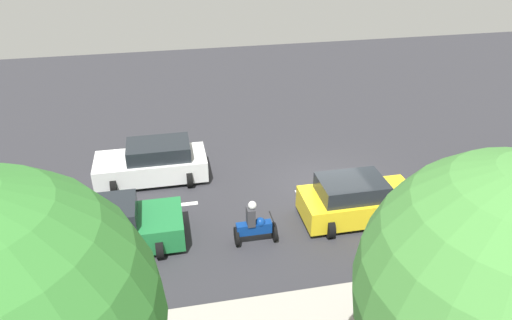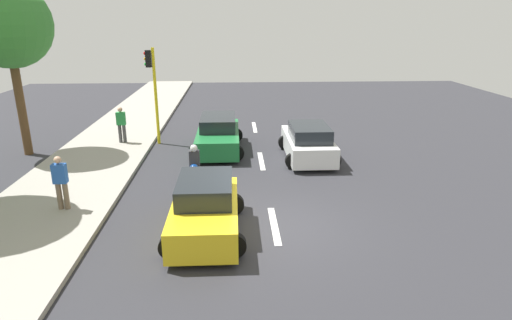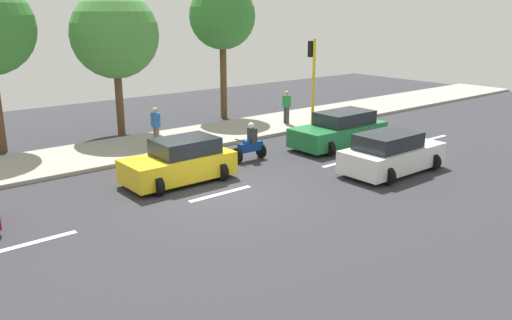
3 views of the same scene
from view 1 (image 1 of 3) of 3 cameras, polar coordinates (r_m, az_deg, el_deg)
The scene contains 11 objects.
ground_plane at distance 17.93m, azimuth 8.45°, elevation -3.56°, with size 40.00×60.00×0.10m, color #2D2D33.
lane_stripe_north at distance 17.01m, azimuth -11.06°, elevation -5.53°, with size 0.20×2.40×0.01m, color white.
lane_stripe_mid at distance 17.90m, azimuth 8.47°, elevation -3.41°, with size 0.20×2.40×0.01m, color white.
lane_stripe_south at distance 20.57m, azimuth 24.45°, elevation -1.36°, with size 0.20×2.40×0.01m, color white.
car_green at distance 15.24m, azimuth -17.68°, elevation -7.76°, with size 2.26×4.51×1.52m.
car_yellow_cab at distance 16.12m, azimuth 12.02°, elevation -4.75°, with size 2.20×3.82×1.52m.
car_white at distance 18.38m, azimuth -12.28°, elevation -0.31°, with size 2.24×4.15×1.52m.
motorcycle at distance 14.75m, azimuth -0.19°, elevation -7.87°, with size 0.60×1.30×1.53m.
pedestrian_by_tree at distance 12.24m, azimuth 13.48°, elevation -15.45°, with size 0.40×0.24×1.69m.
traffic_light_corner at distance 11.86m, azimuth -26.21°, elevation -7.98°, with size 0.49×0.24×4.50m.
street_tree_south at distance 7.51m, azimuth 27.54°, elevation -14.42°, with size 4.07×4.07×6.75m.
Camera 1 is at (14.15, -5.56, 9.44)m, focal length 33.25 mm.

